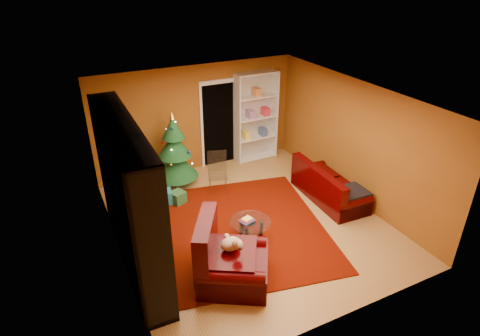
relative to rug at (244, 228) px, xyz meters
name	(u,v)px	position (x,y,z in m)	size (l,w,h in m)	color
floor	(249,223)	(0.18, 0.14, -0.04)	(5.00, 5.50, 0.05)	#A3753B
ceiling	(250,96)	(0.18, 0.14, 2.61)	(5.00, 5.50, 0.05)	silver
wall_back	(197,118)	(0.18, 2.91, 1.29)	(5.00, 0.05, 2.60)	#8F5219
wall_left	(112,196)	(-2.34, 0.14, 1.29)	(0.05, 5.50, 2.60)	#8F5219
wall_right	(355,141)	(2.71, 0.14, 1.29)	(0.05, 5.50, 2.60)	#8F5219
doorway	(220,125)	(0.78, 2.87, 1.04)	(1.06, 0.60, 2.16)	black
rug	(244,228)	(0.00, 0.00, 0.00)	(3.05, 3.56, 0.02)	#5A0E00
media_unit	(128,196)	(-2.09, 0.05, 1.27)	(0.51, 3.35, 2.57)	black
christmas_tree	(175,150)	(-0.61, 2.29, 0.86)	(1.01, 1.01, 1.80)	#11411B
gift_box_teal	(164,197)	(-1.13, 1.57, 0.15)	(0.32, 0.32, 0.32)	#1A7978
gift_box_green	(178,198)	(-0.87, 1.46, 0.13)	(0.28, 0.28, 0.28)	#24592E
gift_box_red	(166,180)	(-0.85, 2.38, 0.10)	(0.21, 0.21, 0.21)	maroon
white_bookshelf	(256,117)	(1.70, 2.71, 1.14)	(1.10, 0.39, 2.37)	white
armchair	(234,257)	(-0.80, -1.21, 0.46)	(1.20, 1.20, 0.94)	black
dog	(231,244)	(-0.81, -1.14, 0.69)	(0.40, 0.30, 0.31)	beige
sofa	(330,182)	(2.20, 0.18, 0.39)	(1.87, 0.84, 0.81)	black
coffee_table	(250,230)	(-0.04, -0.35, 0.20)	(0.78, 0.78, 0.49)	gray
acrylic_chair	(218,175)	(0.11, 1.52, 0.41)	(0.43, 0.47, 0.85)	#66605B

